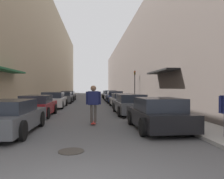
% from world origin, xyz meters
% --- Properties ---
extents(ground, '(152.82, 152.82, 0.00)m').
position_xyz_m(ground, '(0.00, 27.79, 0.00)').
color(ground, '#515154').
extents(curb_strip_left, '(1.80, 69.46, 0.12)m').
position_xyz_m(curb_strip_left, '(-4.87, 34.73, 0.06)').
color(curb_strip_left, gray).
rests_on(curb_strip_left, ground).
extents(curb_strip_right, '(1.80, 69.46, 0.12)m').
position_xyz_m(curb_strip_right, '(4.87, 34.73, 0.06)').
color(curb_strip_right, gray).
rests_on(curb_strip_right, ground).
extents(building_row_left, '(4.90, 69.46, 15.61)m').
position_xyz_m(building_row_left, '(-7.77, 34.73, 7.81)').
color(building_row_left, tan).
rests_on(building_row_left, ground).
extents(building_row_right, '(4.90, 69.46, 10.98)m').
position_xyz_m(building_row_right, '(7.77, 34.73, 5.49)').
color(building_row_right, '#564C47').
rests_on(building_row_right, ground).
extents(parked_car_left_0, '(1.97, 4.30, 1.26)m').
position_xyz_m(parked_car_left_0, '(-2.80, 5.36, 0.62)').
color(parked_car_left_0, '#515459').
rests_on(parked_car_left_0, ground).
extents(parked_car_left_1, '(1.87, 4.05, 1.27)m').
position_xyz_m(parked_car_left_1, '(-2.96, 10.33, 0.62)').
color(parked_car_left_1, maroon).
rests_on(parked_car_left_1, ground).
extents(parked_car_left_2, '(1.97, 4.76, 1.36)m').
position_xyz_m(parked_car_left_2, '(-2.97, 16.18, 0.66)').
color(parked_car_left_2, silver).
rests_on(parked_car_left_2, ground).
extents(parked_car_left_3, '(1.91, 4.02, 1.26)m').
position_xyz_m(parked_car_left_3, '(-2.81, 22.00, 0.62)').
color(parked_car_left_3, '#515459').
rests_on(parked_car_left_3, ground).
extents(parked_car_left_4, '(1.90, 3.96, 1.30)m').
position_xyz_m(parked_car_left_4, '(-2.88, 26.80, 0.63)').
color(parked_car_left_4, '#232326').
rests_on(parked_car_left_4, ground).
extents(parked_car_right_0, '(1.99, 4.00, 1.31)m').
position_xyz_m(parked_car_right_0, '(3.04, 5.53, 0.63)').
color(parked_car_right_0, black).
rests_on(parked_car_right_0, ground).
extents(parked_car_right_1, '(1.95, 4.59, 1.31)m').
position_xyz_m(parked_car_right_1, '(2.85, 10.95, 0.63)').
color(parked_car_right_1, '#515459').
rests_on(parked_car_right_1, ground).
extents(parked_car_right_2, '(2.01, 4.68, 1.23)m').
position_xyz_m(parked_car_right_2, '(3.03, 16.23, 0.61)').
color(parked_car_right_2, '#B7B7BC').
rests_on(parked_car_right_2, ground).
extents(parked_car_right_3, '(1.88, 4.75, 1.36)m').
position_xyz_m(parked_car_right_3, '(2.92, 21.70, 0.66)').
color(parked_car_right_3, navy).
rests_on(parked_car_right_3, ground).
extents(parked_car_right_4, '(1.88, 4.30, 1.37)m').
position_xyz_m(parked_car_right_4, '(2.94, 27.65, 0.66)').
color(parked_car_right_4, '#B7B7BC').
rests_on(parked_car_right_4, ground).
extents(parked_car_right_5, '(1.85, 4.53, 1.26)m').
position_xyz_m(parked_car_right_5, '(2.98, 33.52, 0.60)').
color(parked_car_right_5, gray).
rests_on(parked_car_right_5, ground).
extents(skateboarder, '(0.70, 0.78, 1.83)m').
position_xyz_m(skateboarder, '(0.41, 7.14, 1.13)').
color(skateboarder, '#B2231E').
rests_on(skateboarder, ground).
extents(manhole_cover, '(0.70, 0.70, 0.02)m').
position_xyz_m(manhole_cover, '(-0.22, 2.75, 0.01)').
color(manhole_cover, '#332D28').
rests_on(manhole_cover, ground).
extents(traffic_light, '(0.16, 0.22, 3.57)m').
position_xyz_m(traffic_light, '(5.26, 21.59, 2.32)').
color(traffic_light, '#2D2D2D').
rests_on(traffic_light, curb_strip_right).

